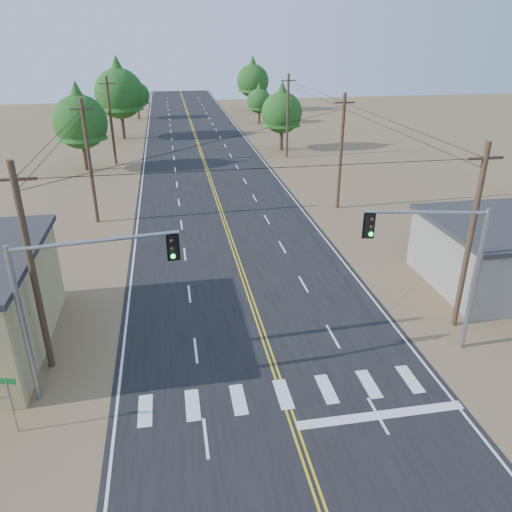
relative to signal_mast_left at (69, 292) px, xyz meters
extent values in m
cube|color=black|center=(8.64, 20.09, -4.95)|extent=(15.00, 200.00, 0.02)
cylinder|color=gray|center=(-2.86, -0.91, -4.21)|extent=(0.06, 0.06, 1.50)
cylinder|color=#4C3826|center=(-1.86, 2.09, 0.04)|extent=(0.30, 0.30, 10.00)
cube|color=#4C3826|center=(-1.86, 2.09, 4.24)|extent=(1.80, 0.12, 0.12)
cylinder|color=#4C3826|center=(-1.86, 22.09, 0.04)|extent=(0.30, 0.30, 10.00)
cube|color=#4C3826|center=(-1.86, 22.09, 4.24)|extent=(1.80, 0.12, 0.12)
cylinder|color=#4C3826|center=(-1.86, 42.09, 0.04)|extent=(0.30, 0.30, 10.00)
cube|color=#4C3826|center=(-1.86, 42.09, 4.24)|extent=(1.80, 0.12, 0.12)
cylinder|color=#4C3826|center=(19.14, 2.09, 0.04)|extent=(0.30, 0.30, 10.00)
cube|color=#4C3826|center=(19.14, 2.09, 4.24)|extent=(1.80, 0.12, 0.12)
cylinder|color=#4C3826|center=(19.14, 22.09, 0.04)|extent=(0.30, 0.30, 10.00)
cube|color=#4C3826|center=(19.14, 22.09, 4.24)|extent=(1.80, 0.12, 0.12)
cylinder|color=#4C3826|center=(19.14, 42.09, 0.04)|extent=(0.30, 0.30, 10.00)
cube|color=#4C3826|center=(19.14, 42.09, 4.24)|extent=(1.80, 0.12, 0.12)
cylinder|color=gray|center=(-1.95, -0.23, -1.48)|extent=(0.24, 0.24, 6.96)
cylinder|color=gray|center=(-1.95, -0.23, 2.00)|extent=(0.18, 0.18, 0.60)
cylinder|color=gray|center=(1.32, 0.17, 2.10)|extent=(6.57, 0.96, 0.16)
cube|color=black|center=(4.30, 0.54, 1.45)|extent=(0.38, 0.34, 1.09)
sphere|color=black|center=(4.28, 0.36, 1.80)|extent=(0.20, 0.20, 0.20)
sphere|color=black|center=(4.28, 0.36, 1.45)|extent=(0.20, 0.20, 0.20)
sphere|color=#0CE533|center=(4.28, 0.36, 1.10)|extent=(0.20, 0.20, 0.20)
cylinder|color=gray|center=(18.40, 0.09, -1.40)|extent=(0.24, 0.24, 7.12)
cylinder|color=gray|center=(18.40, 0.09, 2.16)|extent=(0.18, 0.18, 0.61)
cylinder|color=gray|center=(15.67, 0.64, 2.26)|extent=(5.50, 1.26, 0.16)
cube|color=black|center=(13.24, 1.14, 1.60)|extent=(0.41, 0.37, 1.12)
sphere|color=black|center=(13.27, 0.96, 1.95)|extent=(0.20, 0.20, 0.20)
sphere|color=black|center=(13.27, 0.96, 1.60)|extent=(0.20, 0.20, 0.20)
sphere|color=#0CE533|center=(13.27, 0.96, 1.24)|extent=(0.20, 0.20, 0.20)
cylinder|color=gray|center=(-2.36, -2.21, -3.66)|extent=(0.06, 0.06, 2.61)
cube|color=#0D6020|center=(-2.36, -2.21, -2.46)|extent=(0.77, 0.22, 0.26)
cylinder|color=#3F2D1E|center=(-4.95, 39.89, -3.19)|extent=(0.48, 0.48, 3.54)
cone|color=#1A4E16|center=(-4.95, 39.89, 1.73)|extent=(5.51, 5.51, 6.30)
sphere|color=#1A4E16|center=(-4.95, 39.89, 0.45)|extent=(5.90, 5.90, 5.90)
cylinder|color=#3F2D1E|center=(-1.87, 57.75, -2.87)|extent=(0.49, 0.49, 4.18)
cone|color=#1A4E16|center=(-1.87, 57.75, 2.93)|extent=(6.50, 6.50, 7.43)
sphere|color=#1A4E16|center=(-1.87, 57.75, 1.42)|extent=(6.97, 6.97, 6.97)
cylinder|color=#3F2D1E|center=(-0.36, 75.82, -3.62)|extent=(0.39, 0.39, 2.68)
cone|color=#1A4E16|center=(-0.36, 75.82, 0.10)|extent=(4.17, 4.17, 4.77)
sphere|color=#1A4E16|center=(-0.36, 75.82, -0.87)|extent=(4.47, 4.47, 4.47)
cylinder|color=#3F2D1E|center=(19.38, 46.32, -3.37)|extent=(0.48, 0.48, 3.18)
cone|color=#1A4E16|center=(19.38, 46.32, 1.04)|extent=(4.94, 4.94, 5.65)
sphere|color=#1A4E16|center=(19.38, 46.32, -0.11)|extent=(5.30, 5.30, 5.30)
cylinder|color=#3F2D1E|center=(20.20, 67.19, -3.74)|extent=(0.39, 0.39, 2.44)
cone|color=#1A4E16|center=(20.20, 67.19, -0.36)|extent=(3.80, 3.80, 4.34)
sphere|color=#1A4E16|center=(20.20, 67.19, -1.24)|extent=(4.07, 4.07, 4.07)
cylinder|color=#3F2D1E|center=(21.57, 81.62, -3.11)|extent=(0.46, 0.46, 3.70)
cone|color=#1A4E16|center=(21.57, 81.62, 2.03)|extent=(5.76, 5.76, 6.58)
sphere|color=#1A4E16|center=(21.57, 81.62, 0.69)|extent=(6.17, 6.17, 6.17)
camera|label=1|loc=(4.39, -18.98, 9.77)|focal=35.00mm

